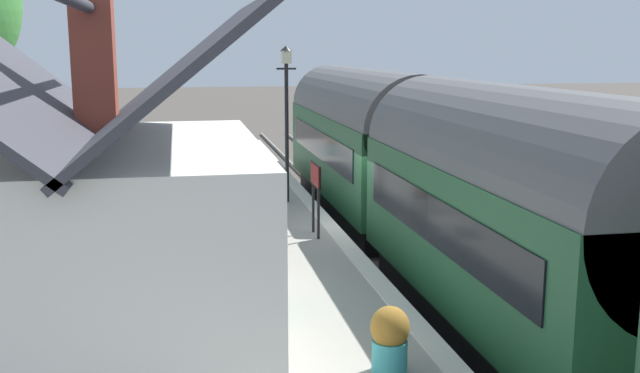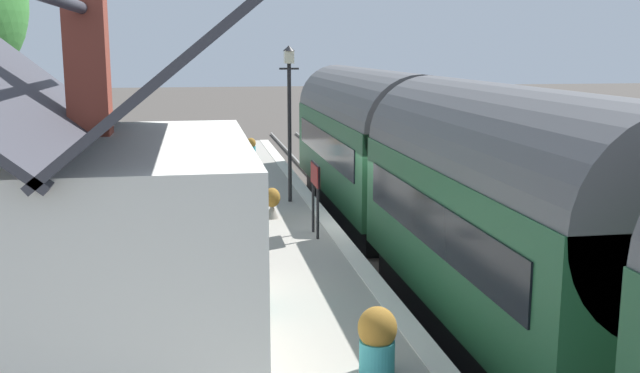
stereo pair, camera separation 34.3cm
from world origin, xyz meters
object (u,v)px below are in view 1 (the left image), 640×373
object	(u,v)px
train	(511,212)
planter_bench_left	(202,193)
planter_under_sign	(134,192)
planter_by_door	(136,158)
station_building	(97,234)
lamp_post_platform	(287,95)
bench_platform_end	(206,155)
planter_edge_far	(271,202)
planter_corner_building	(140,208)
planter_edge_near	(244,148)
bench_near_building	(215,202)
station_sign_board	(316,181)
planter_bench_right	(390,339)
bench_by_lamp	(204,174)

from	to	relation	value
train	planter_bench_left	bearing A→B (deg)	32.70
planter_under_sign	planter_by_door	size ratio (longest dim) A/B	0.99
planter_under_sign	train	bearing A→B (deg)	-138.88
station_building	lamp_post_platform	bearing A→B (deg)	-23.81
bench_platform_end	planter_edge_far	bearing A→B (deg)	-170.83
planter_corner_building	planter_edge_near	bearing A→B (deg)	-18.71
planter_edge_near	planter_by_door	xyz separation A→B (m)	(-2.19, 3.75, 0.05)
planter_by_door	train	bearing A→B (deg)	-153.14
bench_near_building	planter_under_sign	world-z (taller)	bench_near_building
station_building	planter_under_sign	world-z (taller)	station_building
lamp_post_platform	planter_edge_far	bearing A→B (deg)	159.98
planter_under_sign	station_sign_board	bearing A→B (deg)	-131.44
station_sign_board	planter_bench_left	bearing A→B (deg)	32.61
bench_near_building	planter_bench_left	world-z (taller)	bench_near_building
bench_near_building	planter_corner_building	size ratio (longest dim) A/B	2.01
train	planter_corner_building	bearing A→B (deg)	47.02
planter_under_sign	lamp_post_platform	xyz separation A→B (m)	(0.10, -3.88, 2.35)
bench_platform_end	planter_bench_left	bearing A→B (deg)	176.71
bench_near_building	planter_by_door	xyz separation A→B (m)	(7.78, 2.17, -0.05)
station_building	planter_bench_left	xyz separation A→B (m)	(8.70, -1.65, -1.20)
planter_edge_far	planter_corner_building	bearing A→B (deg)	87.01
station_building	planter_edge_far	bearing A→B (deg)	-24.79
station_building	planter_edge_near	size ratio (longest dim) A/B	8.19
planter_under_sign	lamp_post_platform	size ratio (longest dim) A/B	0.21
train	station_sign_board	distance (m)	4.72
planter_bench_right	planter_by_door	size ratio (longest dim) A/B	1.02
bench_by_lamp	planter_bench_left	size ratio (longest dim) A/B	2.01
bench_platform_end	planter_corner_building	bearing A→B (deg)	166.15
station_building	planter_bench_left	distance (m)	8.93
planter_by_door	lamp_post_platform	size ratio (longest dim) A/B	0.21
station_sign_board	train	bearing A→B (deg)	-147.22
train	station_sign_board	xyz separation A→B (m)	(3.97, 2.55, -0.09)
lamp_post_platform	planter_corner_building	bearing A→B (deg)	114.60
bench_by_lamp	planter_edge_near	world-z (taller)	bench_by_lamp
planter_bench_left	planter_by_door	bearing A→B (deg)	18.36
train	bench_near_building	bearing A→B (deg)	39.42
planter_bench_right	planter_edge_near	xyz separation A→B (m)	(18.40, 0.11, -0.07)
planter_under_sign	planter_bench_left	distance (m)	1.68
station_building	station_sign_board	bearing A→B (deg)	-37.42
planter_edge_far	lamp_post_platform	xyz separation A→B (m)	(1.84, -0.67, 2.39)
bench_near_building	lamp_post_platform	size ratio (longest dim) A/B	0.35
bench_by_lamp	planter_edge_far	distance (m)	4.03
planter_under_sign	station_building	bearing A→B (deg)	-179.84
bench_by_lamp	bench_near_building	xyz separation A→B (m)	(-3.90, -0.11, 0.00)
train	lamp_post_platform	bearing A→B (deg)	19.21
station_building	planter_bench_right	size ratio (longest dim) A/B	6.99
bench_by_lamp	bench_platform_end	world-z (taller)	same
station_building	planter_edge_far	distance (m)	7.67
planter_bench_left	station_sign_board	bearing A→B (deg)	-147.39
planter_edge_far	planter_under_sign	bearing A→B (deg)	61.52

